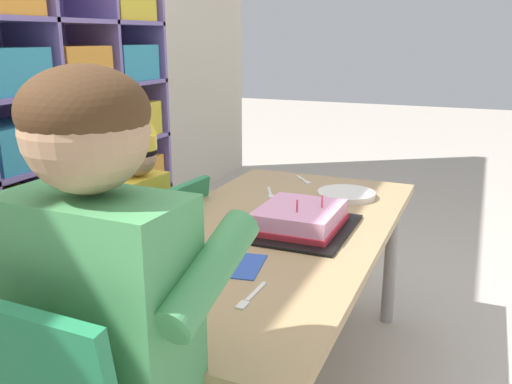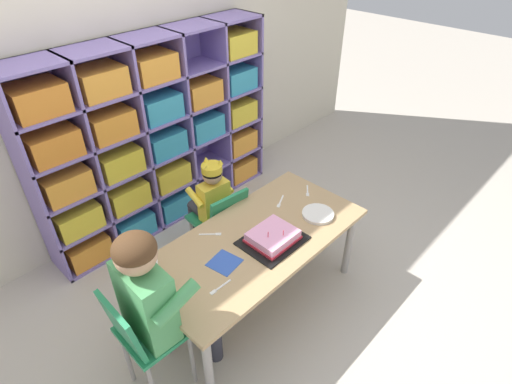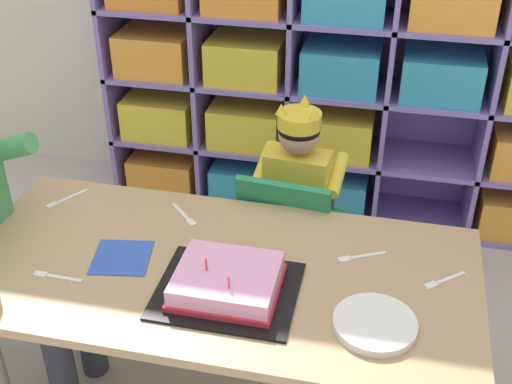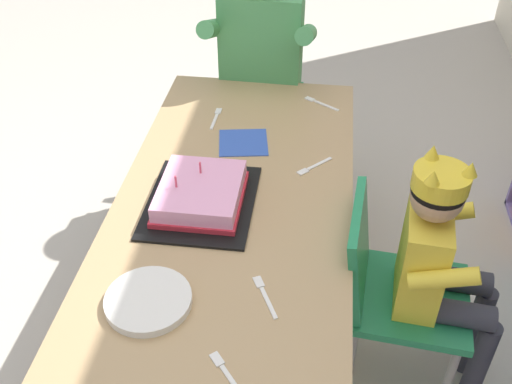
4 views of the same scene
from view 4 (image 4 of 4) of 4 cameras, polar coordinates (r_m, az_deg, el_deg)
name	(u,v)px [view 4 (image 4 of 4)]	position (r m, az deg, el deg)	size (l,w,h in m)	color
ground	(238,322)	(2.09, -1.70, -12.35)	(16.00, 16.00, 0.00)	#BCB2A3
activity_table	(235,211)	(1.73, -2.00, -1.82)	(1.39, 0.67, 0.56)	tan
classroom_chair_blue	(390,287)	(1.73, 12.74, -8.88)	(0.35, 0.38, 0.63)	#238451
child_with_crown	(440,258)	(1.65, 17.24, -6.07)	(0.31, 0.31, 0.82)	yellow
classroom_chair_adult_side	(263,88)	(2.42, 0.69, 9.93)	(0.33, 0.32, 0.76)	#238451
adult_helper_seated	(259,55)	(2.23, 0.27, 13.06)	(0.44, 0.41, 1.07)	#4C9E5B
birthday_cake_on_tray	(201,195)	(1.65, -5.34, -0.31)	(0.36, 0.30, 0.10)	black
paper_plate_stack	(148,300)	(1.41, -10.31, -10.21)	(0.20, 0.20, 0.02)	white
paper_napkin_square	(243,142)	(1.91, -1.23, 4.78)	(0.15, 0.15, 0.00)	#3356B7
fork_at_table_front_edge	(264,294)	(1.42, 0.81, -9.78)	(0.13, 0.07, 0.00)	white
fork_scattered_mid_table	(216,117)	(2.04, -3.87, 7.19)	(0.14, 0.02, 0.00)	white
fork_near_cake_tray	(226,372)	(1.28, -2.94, -16.87)	(0.11, 0.09, 0.00)	white
fork_by_napkin	(313,167)	(1.80, 5.47, 2.41)	(0.11, 0.10, 0.00)	white
fork_beside_plate_stack	(320,103)	(2.13, 6.13, 8.51)	(0.09, 0.13, 0.00)	white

